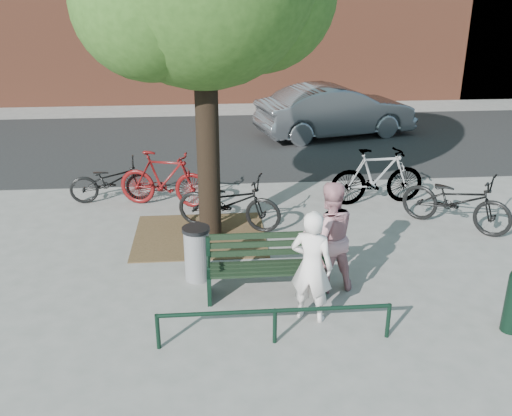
{
  "coord_description": "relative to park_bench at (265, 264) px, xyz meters",
  "views": [
    {
      "loc": [
        -0.76,
        -7.41,
        4.44
      ],
      "look_at": [
        -0.06,
        1.0,
        1.01
      ],
      "focal_mm": 40.0,
      "sensor_mm": 36.0,
      "label": 1
    }
  ],
  "objects": [
    {
      "name": "bicycle_b",
      "position": [
        -1.72,
        3.7,
        0.11
      ],
      "size": [
        2.02,
        1.05,
        1.17
      ],
      "primitive_type": "imported",
      "rotation": [
        0.0,
        0.0,
        1.3
      ],
      "color": "#520B0C",
      "rests_on": "ground"
    },
    {
      "name": "person_left",
      "position": [
        0.56,
        -0.73,
        0.33
      ],
      "size": [
        0.7,
        0.61,
        1.62
      ],
      "primitive_type": "imported",
      "rotation": [
        0.0,
        0.0,
        2.68
      ],
      "color": "silver",
      "rests_on": "ground"
    },
    {
      "name": "bicycle_a",
      "position": [
        -2.85,
        4.06,
        -0.02
      ],
      "size": [
        1.81,
        0.81,
        0.92
      ],
      "primitive_type": "imported",
      "rotation": [
        0.0,
        0.0,
        1.69
      ],
      "color": "black",
      "rests_on": "ground"
    },
    {
      "name": "bicycle_d",
      "position": [
        2.68,
        3.46,
        0.12
      ],
      "size": [
        2.04,
        0.71,
        1.2
      ],
      "primitive_type": "imported",
      "rotation": [
        0.0,
        0.0,
        1.64
      ],
      "color": "gray",
      "rests_on": "ground"
    },
    {
      "name": "bicycle_e",
      "position": [
        3.82,
        2.12,
        0.07
      ],
      "size": [
        2.05,
        1.89,
        1.09
      ],
      "primitive_type": "imported",
      "rotation": [
        0.0,
        0.0,
        0.87
      ],
      "color": "black",
      "rests_on": "ground"
    },
    {
      "name": "litter_bin",
      "position": [
        -1.02,
        0.52,
        -0.03
      ],
      "size": [
        0.43,
        0.43,
        0.88
      ],
      "color": "gray",
      "rests_on": "ground"
    },
    {
      "name": "parked_car",
      "position": [
        2.98,
        8.94,
        0.29
      ],
      "size": [
        4.91,
        2.71,
        1.53
      ],
      "primitive_type": "imported",
      "rotation": [
        0.0,
        0.0,
        1.82
      ],
      "color": "slate",
      "rests_on": "ground"
    },
    {
      "name": "dirt_pit",
      "position": [
        -1.0,
        2.12,
        -0.47
      ],
      "size": [
        2.4,
        2.0,
        0.02
      ],
      "primitive_type": "cube",
      "color": "brown",
      "rests_on": "ground"
    },
    {
      "name": "bicycle_c",
      "position": [
        -0.44,
        2.44,
        0.05
      ],
      "size": [
        2.12,
        1.31,
        1.05
      ],
      "primitive_type": "imported",
      "rotation": [
        0.0,
        0.0,
        1.24
      ],
      "color": "black",
      "rests_on": "ground"
    },
    {
      "name": "park_bench",
      "position": [
        0.0,
        0.0,
        0.0
      ],
      "size": [
        1.74,
        0.54,
        0.97
      ],
      "color": "black",
      "rests_on": "ground"
    },
    {
      "name": "person_right",
      "position": [
        0.95,
        0.07,
        0.38
      ],
      "size": [
        0.94,
        0.79,
        1.72
      ],
      "primitive_type": "imported",
      "rotation": [
        0.0,
        0.0,
        3.32
      ],
      "color": "#B77E86",
      "rests_on": "ground"
    },
    {
      "name": "road",
      "position": [
        0.0,
        8.42,
        -0.47
      ],
      "size": [
        40.0,
        7.0,
        0.01
      ],
      "primitive_type": "cube",
      "color": "black",
      "rests_on": "ground"
    },
    {
      "name": "guard_railing",
      "position": [
        0.0,
        -1.28,
        -0.08
      ],
      "size": [
        3.06,
        0.06,
        0.51
      ],
      "color": "black",
      "rests_on": "ground"
    },
    {
      "name": "ground",
      "position": [
        0.0,
        -0.08,
        -0.48
      ],
      "size": [
        90.0,
        90.0,
        0.0
      ],
      "primitive_type": "plane",
      "color": "gray",
      "rests_on": "ground"
    }
  ]
}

